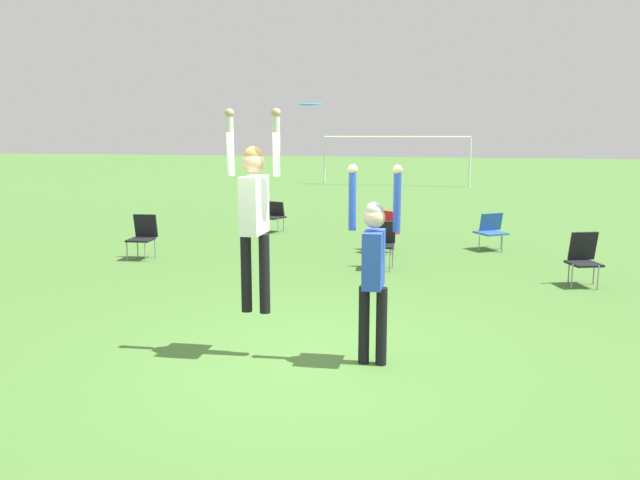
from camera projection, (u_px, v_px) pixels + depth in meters
ground_plane at (303, 360)px, 6.94m from camera, size 120.00×120.00×0.00m
person_jumping at (254, 206)px, 6.81m from camera, size 0.63×0.49×2.25m
person_defending at (374, 260)px, 6.63m from camera, size 0.58×0.43×2.17m
frisbee at (311, 104)px, 6.59m from camera, size 0.25×0.25×0.03m
camping_chair_0 at (583, 256)px, 10.27m from camera, size 0.60×0.65×0.88m
camping_chair_1 at (382, 240)px, 11.55m from camera, size 0.50×0.54×0.88m
camping_chair_2 at (383, 228)px, 13.16m from camera, size 0.71×0.78×0.88m
camping_chair_3 at (143, 234)px, 12.47m from camera, size 0.52×0.56×0.89m
camping_chair_4 at (491, 229)px, 13.47m from camera, size 0.77×0.84×0.78m
camping_chair_5 at (273, 214)px, 15.90m from camera, size 0.68×0.73×0.76m
soccer_goal at (395, 147)px, 29.79m from camera, size 7.10×0.10×2.35m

